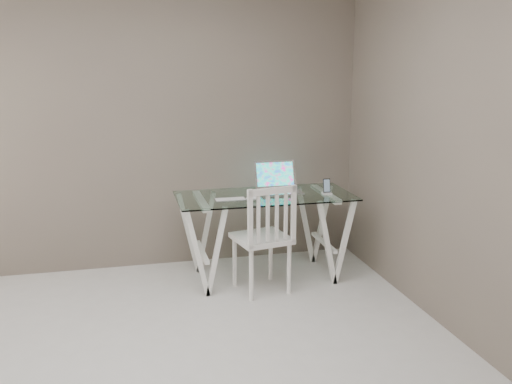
# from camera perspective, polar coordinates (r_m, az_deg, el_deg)

# --- Properties ---
(room) EXTENTS (4.50, 4.52, 2.71)m
(room) POSITION_cam_1_polar(r_m,az_deg,el_deg) (2.94, -11.02, 9.75)
(room) COLOR beige
(room) RESTS_ON ground
(desk) EXTENTS (1.50, 0.70, 0.75)m
(desk) POSITION_cam_1_polar(r_m,az_deg,el_deg) (4.97, 0.86, -4.39)
(desk) COLOR silver
(desk) RESTS_ON ground
(chair) EXTENTS (0.49, 0.49, 0.92)m
(chair) POSITION_cam_1_polar(r_m,az_deg,el_deg) (4.60, 0.96, -4.23)
(chair) COLOR white
(chair) RESTS_ON ground
(laptop) EXTENTS (0.37, 0.34, 0.25)m
(laptop) POSITION_cam_1_polar(r_m,az_deg,el_deg) (5.01, 2.20, 0.76)
(laptop) COLOR silver
(laptop) RESTS_ON desk
(keyboard) EXTENTS (0.26, 0.11, 0.01)m
(keyboard) POSITION_cam_1_polar(r_m,az_deg,el_deg) (4.71, -2.60, -0.75)
(keyboard) COLOR silver
(keyboard) RESTS_ON desk
(mouse) EXTENTS (0.12, 0.07, 0.04)m
(mouse) POSITION_cam_1_polar(r_m,az_deg,el_deg) (4.69, -0.31, -0.62)
(mouse) COLOR silver
(mouse) RESTS_ON desk
(phone_dock) EXTENTS (0.07, 0.07, 0.14)m
(phone_dock) POSITION_cam_1_polar(r_m,az_deg,el_deg) (4.93, 7.09, 0.19)
(phone_dock) COLOR white
(phone_dock) RESTS_ON desk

